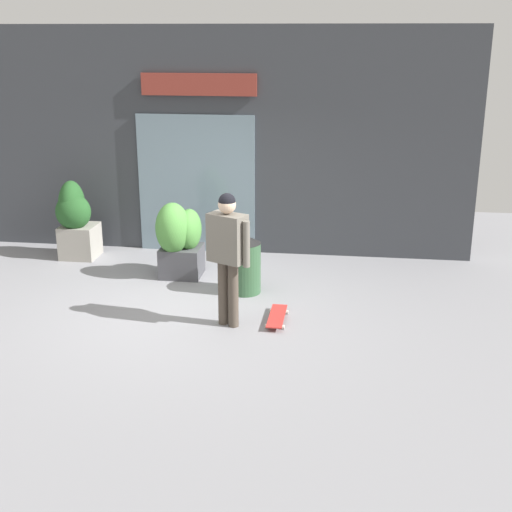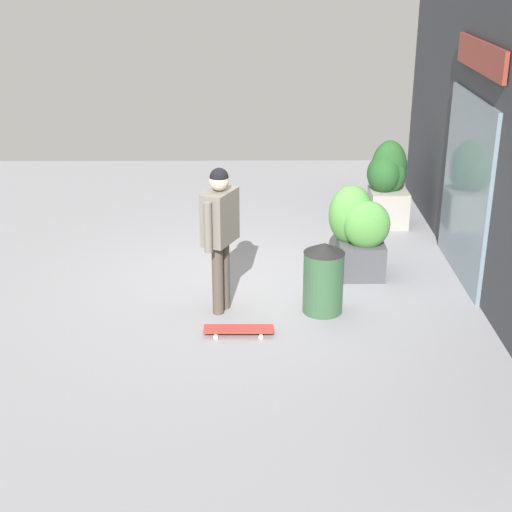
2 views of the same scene
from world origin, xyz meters
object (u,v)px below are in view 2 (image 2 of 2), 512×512
object	(u,v)px
skateboard	(239,329)
planter_box_right	(358,231)
planter_box_left	(388,182)
trash_bin	(323,277)
skateboarder	(220,225)

from	to	relation	value
skateboard	planter_box_right	world-z (taller)	planter_box_right
skateboard	planter_box_left	size ratio (longest dim) A/B	0.60
planter_box_left	trash_bin	bearing A→B (deg)	-22.25
skateboarder	skateboard	distance (m)	1.19
planter_box_left	skateboard	bearing A→B (deg)	-31.67
skateboard	planter_box_right	distance (m)	2.30
planter_box_left	planter_box_right	size ratio (longest dim) A/B	1.10
skateboarder	planter_box_left	xyz separation A→B (m)	(-2.97, 2.41, -0.40)
planter_box_right	skateboard	bearing A→B (deg)	-42.51
skateboard	trash_bin	size ratio (longest dim) A/B	0.90
planter_box_left	trash_bin	world-z (taller)	planter_box_left
skateboarder	planter_box_left	size ratio (longest dim) A/B	1.34
skateboard	skateboarder	bearing A→B (deg)	109.32
skateboard	trash_bin	xyz separation A→B (m)	(-0.57, 0.98, 0.37)
planter_box_right	trash_bin	xyz separation A→B (m)	(1.07, -0.53, -0.17)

